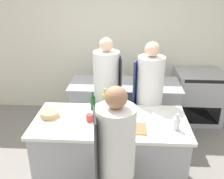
# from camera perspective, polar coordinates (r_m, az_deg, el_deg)

# --- Properties ---
(wall_back) EXTENTS (8.00, 0.06, 2.80)m
(wall_back) POSITION_cam_1_polar(r_m,az_deg,el_deg) (4.84, 1.24, 10.83)
(wall_back) COLOR silver
(wall_back) RESTS_ON ground_plane
(prep_counter) EXTENTS (1.85, 0.86, 0.93)m
(prep_counter) POSITION_cam_1_polar(r_m,az_deg,el_deg) (3.27, -0.36, -14.07)
(prep_counter) COLOR #A8AAAF
(prep_counter) RESTS_ON ground_plane
(pass_counter) EXTENTS (1.80, 0.72, 0.93)m
(pass_counter) POSITION_cam_1_polar(r_m,az_deg,el_deg) (4.27, 2.84, -4.35)
(pass_counter) COLOR #A8AAAF
(pass_counter) RESTS_ON ground_plane
(oven_range) EXTENTS (0.84, 0.70, 0.96)m
(oven_range) POSITION_cam_1_polar(r_m,az_deg,el_deg) (4.93, 18.94, -1.55)
(oven_range) COLOR #A8AAAF
(oven_range) RESTS_ON ground_plane
(chef_at_prep_near) EXTENTS (0.40, 0.38, 1.67)m
(chef_at_prep_near) POSITION_cam_1_polar(r_m,az_deg,el_deg) (2.50, 0.75, -17.25)
(chef_at_prep_near) COLOR black
(chef_at_prep_near) RESTS_ON ground_plane
(chef_at_stove) EXTENTS (0.40, 0.39, 1.77)m
(chef_at_stove) POSITION_cam_1_polar(r_m,az_deg,el_deg) (3.67, -1.16, -1.85)
(chef_at_stove) COLOR black
(chef_at_stove) RESTS_ON ground_plane
(chef_at_pass_far) EXTENTS (0.42, 0.40, 1.76)m
(chef_at_pass_far) POSITION_cam_1_polar(r_m,az_deg,el_deg) (3.54, 8.35, -3.22)
(chef_at_pass_far) COLOR black
(chef_at_pass_far) RESTS_ON ground_plane
(bottle_olive_oil) EXTENTS (0.08, 0.08, 0.19)m
(bottle_olive_oil) POSITION_cam_1_polar(r_m,az_deg,el_deg) (2.89, 14.52, -7.51)
(bottle_olive_oil) COLOR silver
(bottle_olive_oil) RESTS_ON prep_counter
(bottle_vinegar) EXTENTS (0.07, 0.07, 0.25)m
(bottle_vinegar) POSITION_cam_1_polar(r_m,az_deg,el_deg) (3.22, -4.38, -2.99)
(bottle_vinegar) COLOR #19471E
(bottle_vinegar) RESTS_ON prep_counter
(bottle_wine) EXTENTS (0.07, 0.07, 0.27)m
(bottle_wine) POSITION_cam_1_polar(r_m,az_deg,el_deg) (3.25, -1.61, -2.48)
(bottle_wine) COLOR #B2A84C
(bottle_wine) RESTS_ON prep_counter
(bowl_mixing_large) EXTENTS (0.19, 0.19, 0.08)m
(bowl_mixing_large) POSITION_cam_1_polar(r_m,az_deg,el_deg) (3.13, 3.51, -4.94)
(bowl_mixing_large) COLOR white
(bowl_mixing_large) RESTS_ON prep_counter
(bowl_prep_small) EXTENTS (0.27, 0.27, 0.05)m
(bowl_prep_small) POSITION_cam_1_polar(r_m,az_deg,el_deg) (3.04, -1.55, -6.12)
(bowl_prep_small) COLOR navy
(bowl_prep_small) RESTS_ON prep_counter
(bowl_ceramic_blue) EXTENTS (0.23, 0.23, 0.07)m
(bowl_ceramic_blue) POSITION_cam_1_polar(r_m,az_deg,el_deg) (3.17, -14.08, -5.40)
(bowl_ceramic_blue) COLOR tan
(bowl_ceramic_blue) RESTS_ON prep_counter
(cup) EXTENTS (0.08, 0.08, 0.09)m
(cup) POSITION_cam_1_polar(r_m,az_deg,el_deg) (2.98, -5.13, -6.45)
(cup) COLOR #B2382D
(cup) RESTS_ON prep_counter
(cutting_board) EXTENTS (0.35, 0.25, 0.01)m
(cutting_board) POSITION_cam_1_polar(r_m,az_deg,el_deg) (2.85, 4.36, -8.85)
(cutting_board) COLOR olive
(cutting_board) RESTS_ON prep_counter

